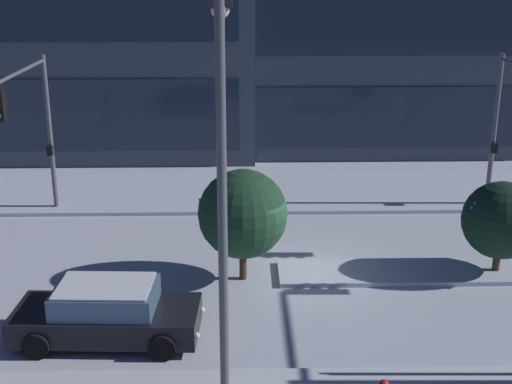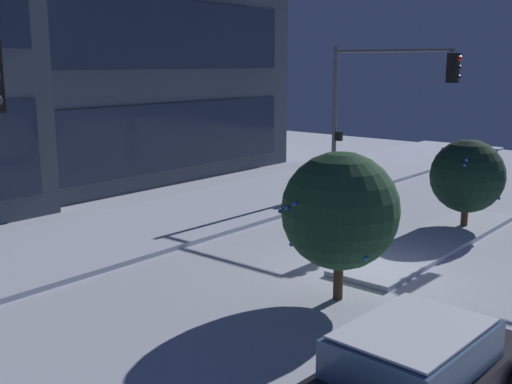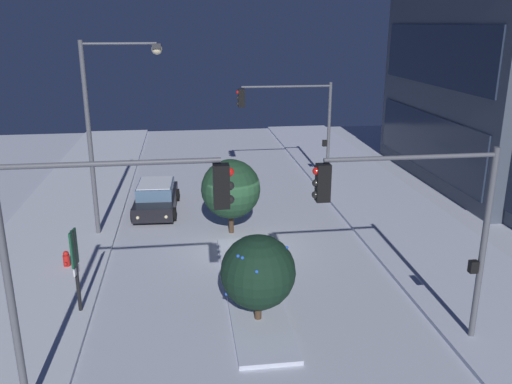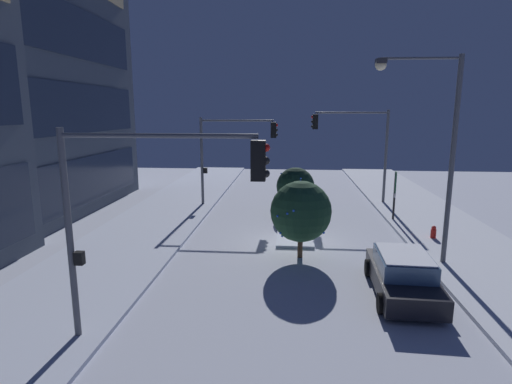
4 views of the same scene
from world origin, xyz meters
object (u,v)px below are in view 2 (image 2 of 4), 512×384
at_px(car_near, 412,376).
at_px(decorated_tree_median, 467,176).
at_px(traffic_light_corner_far_right, 380,95).
at_px(decorated_tree_left_of_median, 340,211).

height_order(car_near, decorated_tree_median, decorated_tree_median).
distance_m(car_near, traffic_light_corner_far_right, 15.44).
height_order(traffic_light_corner_far_right, decorated_tree_left_of_median, traffic_light_corner_far_right).
relative_size(car_near, decorated_tree_left_of_median, 1.40).
distance_m(traffic_light_corner_far_right, decorated_tree_left_of_median, 10.62).
distance_m(decorated_tree_median, decorated_tree_left_of_median, 7.68).
relative_size(decorated_tree_median, decorated_tree_left_of_median, 0.86).
distance_m(car_near, decorated_tree_median, 11.70).
bearing_deg(traffic_light_corner_far_right, decorated_tree_left_of_median, -65.44).
xyz_separation_m(decorated_tree_median, decorated_tree_left_of_median, (-7.67, -0.15, 0.31)).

